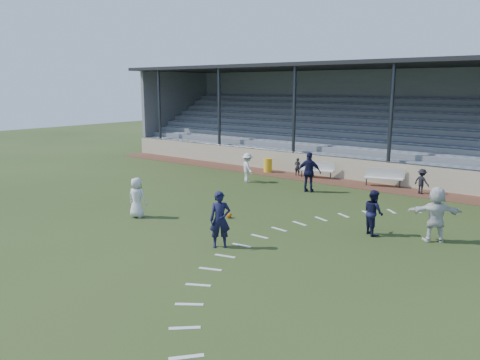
# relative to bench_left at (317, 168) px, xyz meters

# --- Properties ---
(ground) EXTENTS (90.00, 90.00, 0.00)m
(ground) POSITION_rel_bench_left_xyz_m (0.86, -10.85, -0.58)
(ground) COLOR #293A17
(ground) RESTS_ON ground
(cinder_track) EXTENTS (34.00, 2.00, 0.02)m
(cinder_track) POSITION_rel_bench_left_xyz_m (0.86, -0.35, -0.57)
(cinder_track) COLOR #4F2C1F
(cinder_track) RESTS_ON ground
(retaining_wall) EXTENTS (34.00, 0.18, 1.20)m
(retaining_wall) POSITION_rel_bench_left_xyz_m (0.86, 0.70, 0.02)
(retaining_wall) COLOR #BCB191
(retaining_wall) RESTS_ON ground
(bench_left) EXTENTS (2.04, 0.95, 0.95)m
(bench_left) POSITION_rel_bench_left_xyz_m (0.00, 0.00, 0.00)
(bench_left) COLOR beige
(bench_left) RESTS_ON cinder_track
(bench_right) EXTENTS (2.02, 1.07, 0.95)m
(bench_right) POSITION_rel_bench_left_xyz_m (3.96, 0.10, 0.00)
(bench_right) COLOR beige
(bench_right) RESTS_ON cinder_track
(trash_bin) EXTENTS (0.52, 0.52, 0.84)m
(trash_bin) POSITION_rel_bench_left_xyz_m (-3.29, -0.25, -0.15)
(trash_bin) COLOR yellow
(trash_bin) RESTS_ON cinder_track
(football) EXTENTS (0.22, 0.22, 0.22)m
(football) POSITION_rel_bench_left_xyz_m (1.34, -9.67, -0.48)
(football) COLOR #BF580B
(football) RESTS_ON ground
(player_white_lead) EXTENTS (0.90, 0.69, 1.63)m
(player_white_lead) POSITION_rel_bench_left_xyz_m (-1.68, -11.87, 0.23)
(player_white_lead) COLOR silver
(player_white_lead) RESTS_ON ground
(player_navy_lead) EXTENTS (0.81, 0.80, 1.88)m
(player_navy_lead) POSITION_rel_bench_left_xyz_m (3.32, -12.54, 0.36)
(player_navy_lead) COLOR #121334
(player_navy_lead) RESTS_ON ground
(player_navy_mid) EXTENTS (1.00, 0.98, 1.63)m
(player_navy_mid) POSITION_rel_bench_left_xyz_m (6.74, -8.10, 0.23)
(player_navy_mid) COLOR #121334
(player_navy_mid) RESTS_ON ground
(player_white_wing) EXTENTS (1.20, 1.04, 1.61)m
(player_white_wing) POSITION_rel_bench_left_xyz_m (-2.48, -3.42, 0.22)
(player_white_wing) COLOR silver
(player_white_wing) RESTS_ON ground
(player_navy_wing) EXTENTS (1.27, 0.79, 2.02)m
(player_navy_wing) POSITION_rel_bench_left_xyz_m (1.47, -3.48, 0.42)
(player_navy_wing) COLOR #121334
(player_navy_wing) RESTS_ON ground
(player_white_back) EXTENTS (1.82, 1.42, 1.92)m
(player_white_back) POSITION_rel_bench_left_xyz_m (8.71, -7.55, 0.38)
(player_white_back) COLOR silver
(player_white_back) RESTS_ON ground
(sub_left_near) EXTENTS (0.43, 0.33, 1.05)m
(sub_left_near) POSITION_rel_bench_left_xyz_m (-1.24, -0.13, -0.04)
(sub_left_near) COLOR black
(sub_left_near) RESTS_ON cinder_track
(sub_left_far) EXTENTS (0.63, 0.28, 1.07)m
(sub_left_far) POSITION_rel_bench_left_xyz_m (-0.50, -0.12, -0.03)
(sub_left_far) COLOR black
(sub_left_far) RESTS_ON cinder_track
(sub_right) EXTENTS (0.91, 0.70, 1.24)m
(sub_right) POSITION_rel_bench_left_xyz_m (6.08, -0.49, 0.05)
(sub_right) COLOR black
(sub_right) RESTS_ON cinder_track
(grandstand) EXTENTS (34.60, 9.00, 6.61)m
(grandstand) POSITION_rel_bench_left_xyz_m (0.87, 5.42, 1.62)
(grandstand) COLOR gray
(grandstand) RESTS_ON ground
(penalty_arc) EXTENTS (3.89, 14.63, 0.01)m
(penalty_arc) POSITION_rel_bench_left_xyz_m (4.98, -10.85, -0.58)
(penalty_arc) COLOR silver
(penalty_arc) RESTS_ON ground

